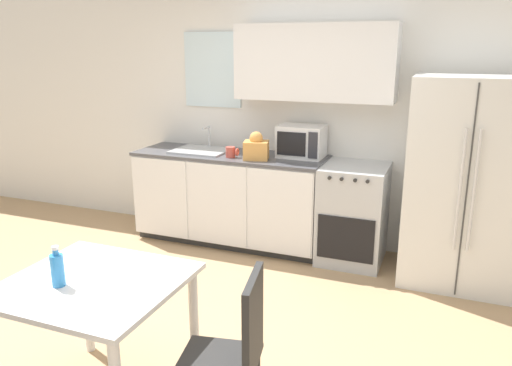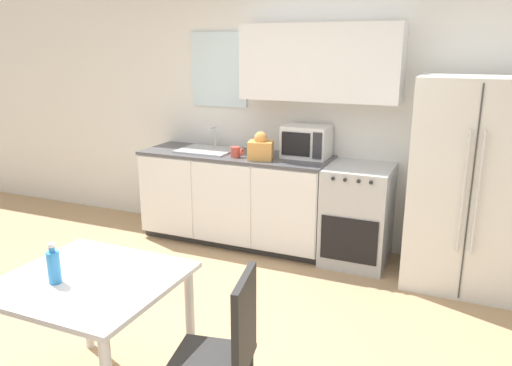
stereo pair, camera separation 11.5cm
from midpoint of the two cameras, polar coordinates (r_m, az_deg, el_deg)
ground_plane at (r=3.64m, az=-7.23°, el=-17.81°), size 12.00×12.00×0.00m
wall_back at (r=5.06m, az=5.38°, el=8.96°), size 12.00×0.38×2.70m
kitchen_counter at (r=5.15m, az=-1.73°, el=-1.68°), size 1.95×0.66×0.94m
oven_range at (r=4.78m, az=12.20°, el=-3.57°), size 0.59×0.66×0.92m
refrigerator at (r=4.52m, az=24.06°, el=-0.12°), size 0.95×0.82×1.76m
kitchen_sink at (r=5.18m, az=-4.97°, el=3.85°), size 0.56×0.45×0.24m
microwave at (r=4.87m, az=6.46°, el=4.73°), size 0.44×0.34×0.31m
coffee_mug at (r=4.86m, az=-1.62°, el=3.57°), size 0.13×0.09×0.10m
grocery_bag_0 at (r=4.76m, az=1.24°, el=4.05°), size 0.27×0.25×0.27m
dining_table at (r=2.96m, az=-17.23°, el=-12.44°), size 0.92×0.86×0.76m
dining_chair_side at (r=2.62m, az=-1.86°, el=-18.29°), size 0.47×0.47×0.93m
drink_bottle at (r=2.88m, az=-21.04°, el=-8.88°), size 0.07×0.07×0.22m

